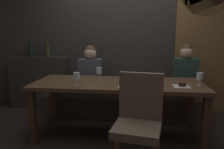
{
  "coord_description": "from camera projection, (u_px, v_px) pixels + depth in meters",
  "views": [
    {
      "loc": [
        0.24,
        -2.77,
        1.36
      ],
      "look_at": [
        -0.08,
        0.0,
        0.84
      ],
      "focal_mm": 34.91,
      "sensor_mm": 36.0,
      "label": 1
    }
  ],
  "objects": [
    {
      "name": "back_counter",
      "position": [
        41.0,
        82.0,
        4.09
      ],
      "size": [
        1.1,
        0.28,
        0.95
      ],
      "primitive_type": "cube",
      "color": "#2F2B29",
      "rests_on": "ground"
    },
    {
      "name": "folded_napkin",
      "position": [
        123.0,
        87.0,
        2.56
      ],
      "size": [
        0.13,
        0.13,
        0.01
      ],
      "primitive_type": "cube",
      "rotation": [
        0.0,
        0.0,
        -0.3
      ],
      "color": "silver",
      "rests_on": "dining_table"
    },
    {
      "name": "wine_glass_center_back",
      "position": [
        200.0,
        77.0,
        2.62
      ],
      "size": [
        0.08,
        0.08,
        0.16
      ],
      "color": "silver",
      "rests_on": "dining_table"
    },
    {
      "name": "back_wall_tiled",
      "position": [
        124.0,
        26.0,
        3.9
      ],
      "size": [
        6.0,
        0.12,
        3.0
      ],
      "primitive_type": "cube",
      "color": "#383330",
      "rests_on": "ground"
    },
    {
      "name": "wine_bottle_pale_label",
      "position": [
        48.0,
        50.0,
        3.95
      ],
      "size": [
        0.08,
        0.08,
        0.33
      ],
      "color": "#384728",
      "rests_on": "back_counter"
    },
    {
      "name": "ground",
      "position": [
        118.0,
        135.0,
        2.98
      ],
      "size": [
        9.0,
        9.0,
        0.0
      ],
      "primitive_type": "plane",
      "color": "black"
    },
    {
      "name": "chair_near_side",
      "position": [
        139.0,
        116.0,
        2.15
      ],
      "size": [
        0.51,
        0.51,
        0.98
      ],
      "color": "brown",
      "rests_on": "ground"
    },
    {
      "name": "banquette_bench",
      "position": [
        121.0,
        103.0,
        3.63
      ],
      "size": [
        2.5,
        0.44,
        0.45
      ],
      "color": "#4A3C2E",
      "rests_on": "ground"
    },
    {
      "name": "diner_redhead",
      "position": [
        91.0,
        69.0,
        3.58
      ],
      "size": [
        0.36,
        0.24,
        0.73
      ],
      "color": "#4C515B",
      "rests_on": "banquette_bench"
    },
    {
      "name": "arched_door",
      "position": [
        203.0,
        34.0,
        3.71
      ],
      "size": [
        0.9,
        0.05,
        2.55
      ],
      "color": "olive",
      "rests_on": "ground"
    },
    {
      "name": "diner_bearded",
      "position": [
        185.0,
        70.0,
        3.43
      ],
      "size": [
        0.36,
        0.24,
        0.76
      ],
      "color": "#2D473D",
      "rests_on": "banquette_bench"
    },
    {
      "name": "wine_glass_end_right",
      "position": [
        76.0,
        76.0,
        2.63
      ],
      "size": [
        0.08,
        0.08,
        0.16
      ],
      "color": "silver",
      "rests_on": "dining_table"
    },
    {
      "name": "espresso_cup",
      "position": [
        139.0,
        79.0,
        2.94
      ],
      "size": [
        0.12,
        0.12,
        0.06
      ],
      "color": "white",
      "rests_on": "dining_table"
    },
    {
      "name": "wine_glass_center_front",
      "position": [
        99.0,
        71.0,
        3.03
      ],
      "size": [
        0.08,
        0.08,
        0.16
      ],
      "color": "silver",
      "rests_on": "dining_table"
    },
    {
      "name": "dessert_plate",
      "position": [
        182.0,
        86.0,
        2.59
      ],
      "size": [
        0.19,
        0.19,
        0.05
      ],
      "color": "white",
      "rests_on": "dining_table"
    },
    {
      "name": "dining_table",
      "position": [
        118.0,
        89.0,
        2.86
      ],
      "size": [
        2.2,
        0.84,
        0.74
      ],
      "color": "#493422",
      "rests_on": "ground"
    },
    {
      "name": "wine_bottle_dark_red",
      "position": [
        31.0,
        50.0,
        3.99
      ],
      "size": [
        0.08,
        0.08,
        0.33
      ],
      "color": "black",
      "rests_on": "back_counter"
    }
  ]
}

